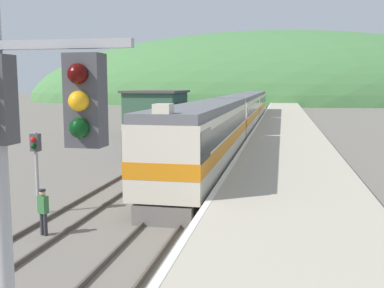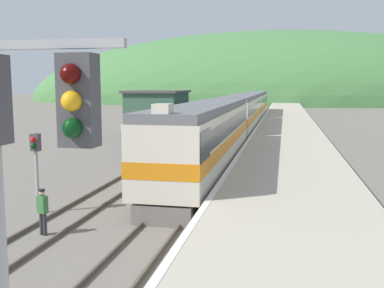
{
  "view_description": "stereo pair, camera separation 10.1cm",
  "coord_description": "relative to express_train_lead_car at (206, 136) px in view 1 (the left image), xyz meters",
  "views": [
    {
      "loc": [
        4.31,
        -1.53,
        5.26
      ],
      "look_at": [
        0.15,
        19.18,
        2.48
      ],
      "focal_mm": 42.0,
      "sensor_mm": 36.0,
      "label": 1
    },
    {
      "loc": [
        4.41,
        -1.51,
        5.26
      ],
      "look_at": [
        0.15,
        19.18,
        2.48
      ],
      "focal_mm": 42.0,
      "sensor_mm": 36.0,
      "label": 2
    }
  ],
  "objects": [
    {
      "name": "station_shed",
      "position": [
        -8.62,
        19.84,
        0.06
      ],
      "size": [
        5.68,
        7.41,
        4.7
      ],
      "color": "#385B42",
      "rests_on": "ground"
    },
    {
      "name": "distant_hills",
      "position": [
        0.0,
        117.55,
        -2.31
      ],
      "size": [
        158.87,
        71.49,
        43.26
      ],
      "color": "#477A42",
      "rests_on": "ground"
    },
    {
      "name": "track_siding",
      "position": [
        -3.89,
        45.96,
        -2.23
      ],
      "size": [
        1.52,
        180.0,
        0.16
      ],
      "color": "#4C443D",
      "rests_on": "ground"
    },
    {
      "name": "signal_post_siding",
      "position": [
        -5.47,
        -9.16,
        0.12
      ],
      "size": [
        0.36,
        0.42,
        3.36
      ],
      "color": "#9E9EA3",
      "rests_on": "ground"
    },
    {
      "name": "carriage_second",
      "position": [
        0.0,
        21.56,
        -0.01
      ],
      "size": [
        2.99,
        20.46,
        4.22
      ],
      "color": "black",
      "rests_on": "ground"
    },
    {
      "name": "track_worker",
      "position": [
        -3.82,
        -11.62,
        -1.37
      ],
      "size": [
        0.41,
        0.33,
        1.66
      ],
      "color": "#2D2D33",
      "rests_on": "ground"
    },
    {
      "name": "platform",
      "position": [
        4.74,
        25.96,
        -1.78
      ],
      "size": [
        6.21,
        140.0,
        1.07
      ],
      "color": "#B2A893",
      "rests_on": "ground"
    },
    {
      "name": "carriage_third",
      "position": [
        0.0,
        42.9,
        -0.01
      ],
      "size": [
        2.99,
        20.46,
        4.22
      ],
      "color": "black",
      "rests_on": "ground"
    },
    {
      "name": "track_main",
      "position": [
        0.0,
        45.96,
        -2.23
      ],
      "size": [
        1.52,
        180.0,
        0.16
      ],
      "color": "#4C443D",
      "rests_on": "ground"
    },
    {
      "name": "siding_train",
      "position": [
        -3.89,
        21.8,
        -0.52
      ],
      "size": [
        2.9,
        36.44,
        3.45
      ],
      "color": "black",
      "rests_on": "ground"
    },
    {
      "name": "express_train_lead_car",
      "position": [
        0.0,
        0.0,
        0.0
      ],
      "size": [
        3.0,
        20.43,
        4.58
      ],
      "color": "black",
      "rests_on": "ground"
    }
  ]
}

